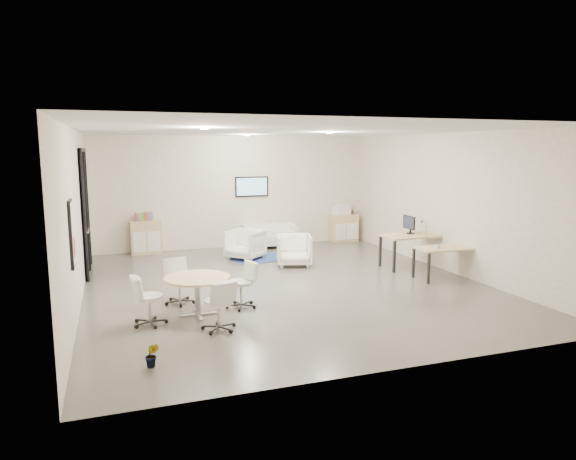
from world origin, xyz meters
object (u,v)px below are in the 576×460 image
(sideboard_right, at_px, (344,228))
(round_table, at_px, (197,282))
(desk_rear, at_px, (414,238))
(desk_front, at_px, (446,250))
(armchair_left, at_px, (245,243))
(sideboard_left, at_px, (146,237))
(armchair_right, at_px, (294,249))
(loveseat, at_px, (270,236))

(sideboard_right, bearing_deg, round_table, -133.53)
(desk_rear, relative_size, desk_front, 1.14)
(armchair_left, height_order, round_table, armchair_left)
(sideboard_left, height_order, round_table, sideboard_left)
(armchair_left, distance_m, desk_rear, 4.25)
(armchair_left, xyz_separation_m, armchair_right, (0.95, -1.12, -0.00))
(armchair_left, relative_size, armchair_right, 1.00)
(armchair_right, bearing_deg, loveseat, 102.41)
(desk_front, bearing_deg, armchair_right, 142.10)
(sideboard_left, height_order, armchair_right, sideboard_left)
(sideboard_left, bearing_deg, armchair_right, -38.64)
(desk_rear, bearing_deg, loveseat, 122.66)
(sideboard_left, height_order, desk_rear, sideboard_left)
(round_table, bearing_deg, desk_rear, 19.60)
(desk_front, xyz_separation_m, round_table, (-5.58, -0.79, -0.03))
(armchair_left, relative_size, round_table, 0.76)
(armchair_right, xyz_separation_m, desk_front, (2.73, -2.28, 0.21))
(desk_rear, bearing_deg, sideboard_left, 145.88)
(loveseat, relative_size, round_table, 1.42)
(sideboard_right, height_order, loveseat, sideboard_right)
(sideboard_left, xyz_separation_m, desk_rear, (5.98, -3.77, 0.26))
(armchair_left, height_order, desk_front, armchair_left)
(round_table, bearing_deg, sideboard_left, 94.68)
(desk_front, bearing_deg, sideboard_right, 93.52)
(sideboard_left, distance_m, armchair_left, 2.83)
(sideboard_right, relative_size, armchair_left, 0.99)
(sideboard_left, distance_m, desk_rear, 7.07)
(loveseat, distance_m, armchair_right, 2.52)
(desk_rear, xyz_separation_m, desk_front, (0.07, -1.17, -0.09))
(loveseat, bearing_deg, armchair_left, -124.44)
(armchair_right, bearing_deg, round_table, -116.81)
(sideboard_right, bearing_deg, sideboard_left, -179.92)
(round_table, bearing_deg, loveseat, 61.60)
(sideboard_left, relative_size, sideboard_right, 1.10)
(sideboard_left, xyz_separation_m, sideboard_right, (5.92, 0.01, -0.04))
(desk_rear, bearing_deg, sideboard_right, 88.98)
(armchair_left, bearing_deg, armchair_right, -3.10)
(sideboard_right, xyz_separation_m, desk_front, (0.13, -4.95, 0.21))
(loveseat, relative_size, armchair_right, 1.88)
(sideboard_left, xyz_separation_m, round_table, (0.47, -5.73, 0.14))
(desk_rear, bearing_deg, armchair_left, 146.38)
(desk_rear, distance_m, desk_front, 1.17)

